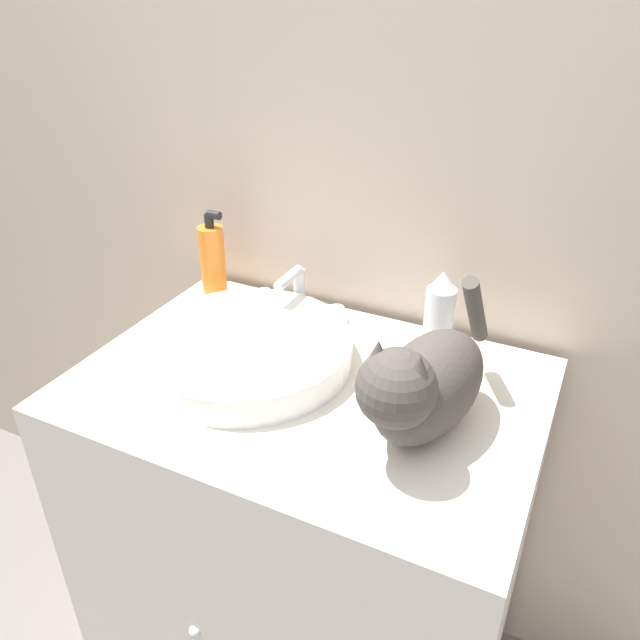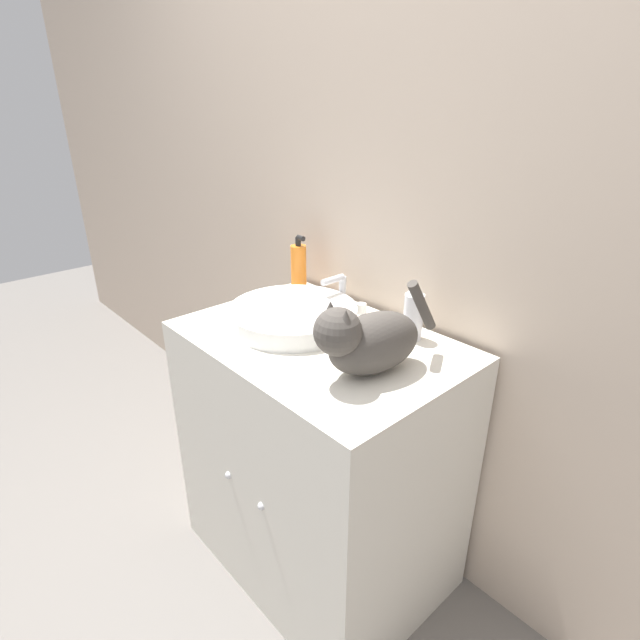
{
  "view_description": "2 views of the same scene",
  "coord_description": "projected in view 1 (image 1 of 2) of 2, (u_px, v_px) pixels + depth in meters",
  "views": [
    {
      "loc": [
        0.43,
        -0.53,
        1.53
      ],
      "look_at": [
        0.04,
        0.27,
        1.02
      ],
      "focal_mm": 35.0,
      "sensor_mm": 36.0,
      "label": 1
    },
    {
      "loc": [
        0.97,
        -0.58,
        1.52
      ],
      "look_at": [
        0.04,
        0.26,
        0.96
      ],
      "focal_mm": 28.0,
      "sensor_mm": 36.0,
      "label": 2
    }
  ],
  "objects": [
    {
      "name": "wall_back",
      "position": [
        382.0,
        133.0,
        1.2
      ],
      "size": [
        6.0,
        0.05,
        2.5
      ],
      "color": "#C6B29E",
      "rests_on": "ground_plane"
    },
    {
      "name": "vanity_cabinet",
      "position": [
        308.0,
        548.0,
        1.35
      ],
      "size": [
        0.83,
        0.59,
        0.87
      ],
      "color": "silver",
      "rests_on": "ground_plane"
    },
    {
      "name": "sink_basin",
      "position": [
        247.0,
        350.0,
        1.17
      ],
      "size": [
        0.4,
        0.4,
        0.06
      ],
      "color": "white",
      "rests_on": "vanity_cabinet"
    },
    {
      "name": "faucet",
      "position": [
        297.0,
        294.0,
        1.32
      ],
      "size": [
        0.21,
        0.11,
        0.11
      ],
      "color": "silver",
      "rests_on": "vanity_cabinet"
    },
    {
      "name": "cat",
      "position": [
        424.0,
        384.0,
        0.96
      ],
      "size": [
        0.19,
        0.38,
        0.22
      ],
      "rotation": [
        0.0,
        0.0,
        -1.76
      ],
      "color": "#47423D",
      "rests_on": "vanity_cabinet"
    },
    {
      "name": "soap_bottle",
      "position": [
        213.0,
        262.0,
        1.37
      ],
      "size": [
        0.06,
        0.06,
        0.21
      ],
      "color": "orange",
      "rests_on": "vanity_cabinet"
    },
    {
      "name": "spray_bottle",
      "position": [
        439.0,
        314.0,
        1.18
      ],
      "size": [
        0.06,
        0.06,
        0.17
      ],
      "color": "silver",
      "rests_on": "vanity_cabinet"
    }
  ]
}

